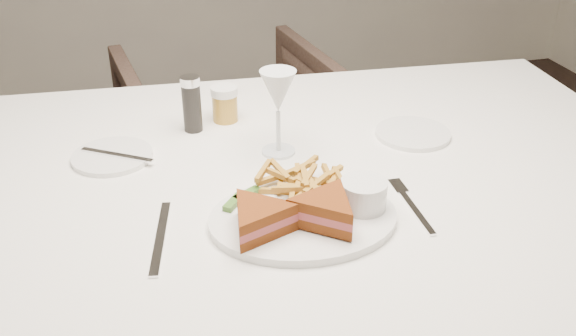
{
  "coord_description": "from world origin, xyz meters",
  "views": [
    {
      "loc": [
        -0.06,
        -0.79,
        1.36
      ],
      "look_at": [
        0.2,
        0.18,
        0.8
      ],
      "focal_mm": 40.0,
      "sensor_mm": 36.0,
      "label": 1
    }
  ],
  "objects": [
    {
      "name": "table",
      "position": [
        0.2,
        0.23,
        0.38
      ],
      "size": [
        1.65,
        1.16,
        0.75
      ],
      "primitive_type": "cube",
      "rotation": [
        0.0,
        0.0,
        -0.07
      ],
      "color": "white",
      "rests_on": "ground"
    },
    {
      "name": "table_setting",
      "position": [
        0.19,
        0.18,
        0.79
      ],
      "size": [
        0.78,
        0.66,
        0.18
      ],
      "color": "white",
      "rests_on": "table"
    },
    {
      "name": "chair_far",
      "position": [
        0.27,
        1.22,
        0.36
      ],
      "size": [
        0.77,
        0.73,
        0.71
      ],
      "primitive_type": "imported",
      "rotation": [
        0.0,
        0.0,
        3.26
      ],
      "color": "#4A362D",
      "rests_on": "ground"
    }
  ]
}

